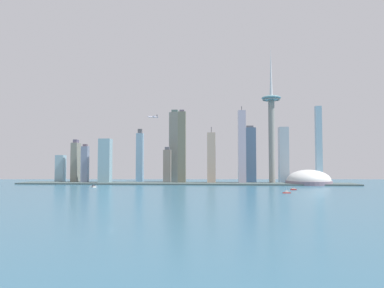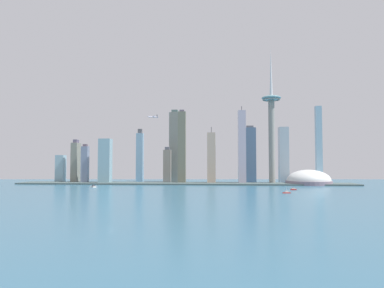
% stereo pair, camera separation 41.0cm
% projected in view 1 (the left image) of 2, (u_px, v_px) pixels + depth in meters
% --- Properties ---
extents(ground_plane, '(6000.00, 6000.00, 0.00)m').
position_uv_depth(ground_plane, '(112.00, 228.00, 252.50)').
color(ground_plane, '#32617B').
extents(waterfront_pier, '(727.50, 66.92, 3.08)m').
position_uv_depth(waterfront_pier, '(184.00, 184.00, 767.62)').
color(waterfront_pier, '#435454').
rests_on(waterfront_pier, ground).
extents(observation_tower, '(42.59, 42.59, 304.50)m').
position_uv_depth(observation_tower, '(271.00, 120.00, 782.85)').
color(observation_tower, gray).
rests_on(observation_tower, ground).
extents(stadium_dome, '(96.79, 96.79, 46.90)m').
position_uv_depth(stadium_dome, '(309.00, 181.00, 757.28)').
color(stadium_dome, gray).
rests_on(stadium_dome, ground).
extents(skyscraper_0, '(18.10, 27.64, 126.97)m').
position_uv_depth(skyscraper_0, '(211.00, 158.00, 793.21)').
color(skyscraper_0, tan).
rests_on(skyscraper_0, ground).
extents(skyscraper_1, '(19.76, 18.89, 64.58)m').
position_uv_depth(skyscraper_1, '(61.00, 169.00, 839.04)').
color(skyscraper_1, '#8CB1C1').
rests_on(skyscraper_1, ground).
extents(skyscraper_2, '(14.81, 25.24, 100.34)m').
position_uv_depth(skyscraper_2, '(76.00, 162.00, 823.31)').
color(skyscraper_2, gray).
rests_on(skyscraper_2, ground).
extents(skyscraper_3, '(14.98, 13.29, 88.55)m').
position_uv_depth(skyscraper_3, '(85.00, 164.00, 799.22)').
color(skyscraper_3, gray).
rests_on(skyscraper_3, ground).
extents(skyscraper_4, '(26.27, 22.08, 100.22)m').
position_uv_depth(skyscraper_4, '(105.00, 161.00, 792.68)').
color(skyscraper_4, '#81AAB8').
rests_on(skyscraper_4, ground).
extents(skyscraper_5, '(26.77, 18.90, 133.54)m').
position_uv_depth(skyscraper_5, '(250.00, 155.00, 830.76)').
color(skyscraper_5, slate).
rests_on(skyscraper_5, ground).
extents(skyscraper_6, '(24.98, 25.78, 177.53)m').
position_uv_depth(skyscraper_6, '(175.00, 147.00, 876.53)').
color(skyscraper_6, slate).
rests_on(skyscraper_6, ground).
extents(skyscraper_7, '(17.01, 13.29, 165.13)m').
position_uv_depth(skyscraper_7, '(182.00, 147.00, 790.92)').
color(skyscraper_7, '#686957').
rests_on(skyscraper_7, ground).
extents(skyscraper_8, '(21.52, 22.76, 128.80)m').
position_uv_depth(skyscraper_8, '(284.00, 155.00, 816.90)').
color(skyscraper_8, '#9DB0BD').
rests_on(skyscraper_8, ground).
extents(skyscraper_9, '(16.65, 24.26, 172.56)m').
position_uv_depth(skyscraper_9, '(242.00, 147.00, 785.07)').
color(skyscraper_9, '#B1A9BC').
rests_on(skyscraper_9, ground).
extents(skyscraper_10, '(13.54, 12.46, 176.42)m').
position_uv_depth(skyscraper_10, '(319.00, 144.00, 808.82)').
color(skyscraper_10, '#84ABC1').
rests_on(skyscraper_10, ground).
extents(skyscraper_11, '(16.38, 13.92, 128.51)m').
position_uv_depth(skyscraper_11, '(140.00, 157.00, 858.34)').
color(skyscraper_11, '#7CA5C1').
rests_on(skyscraper_11, ground).
extents(skyscraper_12, '(17.67, 13.32, 83.76)m').
position_uv_depth(skyscraper_12, '(167.00, 166.00, 833.68)').
color(skyscraper_12, gray).
rests_on(skyscraper_12, ground).
extents(boat_1, '(12.58, 6.02, 10.05)m').
position_uv_depth(boat_1, '(287.00, 192.00, 543.27)').
color(boat_1, red).
rests_on(boat_1, ground).
extents(boat_2, '(10.23, 4.14, 3.11)m').
position_uv_depth(boat_2, '(293.00, 189.00, 607.81)').
color(boat_2, red).
rests_on(boat_2, ground).
extents(boat_3, '(14.17, 15.98, 6.88)m').
position_uv_depth(boat_3, '(93.00, 187.00, 670.13)').
color(boat_3, white).
rests_on(boat_3, ground).
extents(airplane, '(22.50, 22.51, 7.47)m').
position_uv_depth(airplane, '(153.00, 117.00, 808.23)').
color(airplane, '#B6B0C7').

